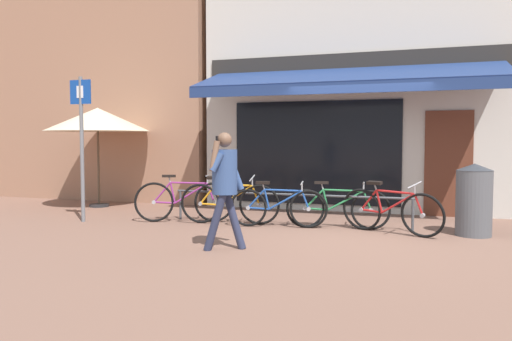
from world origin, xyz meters
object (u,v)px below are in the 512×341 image
Objects in this scene: bicycle_green at (337,207)px; parking_sign at (82,134)px; pedestrian_adult at (225,178)px; litter_bin at (474,200)px; bicycle_blue at (278,207)px; bicycle_purple at (184,201)px; bicycle_orange at (229,203)px; bicycle_red at (390,211)px; cafe_parasol at (98,120)px.

bicycle_green is 4.83m from parking_sign.
pedestrian_adult is 4.03m from litter_bin.
bicycle_blue is 3.86m from parking_sign.
bicycle_green is 2.56m from pedestrian_adult.
bicycle_green is 2.17m from litter_bin.
bicycle_purple is 2.24m from parking_sign.
bicycle_blue is 0.64× the size of parking_sign.
parking_sign reaches higher than bicycle_orange.
bicycle_red reaches higher than bicycle_blue.
bicycle_orange reaches higher than bicycle_red.
cafe_parasol is at bearing 154.19° from bicycle_blue.
pedestrian_adult is (1.61, -1.97, 0.60)m from bicycle_purple.
bicycle_purple is 1.00× the size of bicycle_green.
parking_sign reaches higher than cafe_parasol.
parking_sign is at bearing -28.97° from pedestrian_adult.
cafe_parasol is (-3.71, 1.31, 1.58)m from bicycle_orange.
litter_bin is at bearing -6.48° from bicycle_orange.
bicycle_red is (3.72, -0.05, -0.02)m from bicycle_purple.
bicycle_red is 2.91m from pedestrian_adult.
bicycle_red is at bearing 5.61° from parking_sign.
bicycle_red is at bearing -23.39° from bicycle_green.
parking_sign is at bearing -61.75° from cafe_parasol.
bicycle_orange is 1.11× the size of pedestrian_adult.
bicycle_orange is at bearing 12.25° from parking_sign.
parking_sign reaches higher than bicycle_green.
bicycle_red is 1.30m from litter_bin.
bicycle_orange is at bearing -159.10° from bicycle_red.
bicycle_blue is at bearing -158.96° from bicycle_red.
bicycle_blue is (0.91, -0.02, -0.03)m from bicycle_orange.
bicycle_blue is 1.04× the size of pedestrian_adult.
bicycle_blue is at bearing -102.97° from pedestrian_adult.
bicycle_orange is 2.81m from bicycle_red.
bicycle_blue is 1.48× the size of litter_bin.
pedestrian_adult is at bearing -115.86° from bicycle_red.
bicycle_red is at bearing -10.51° from bicycle_blue.
bicycle_blue is 2.05m from pedestrian_adult.
parking_sign is 2.18m from cafe_parasol.
bicycle_green is 0.93m from bicycle_red.
bicycle_red is (2.81, -0.04, -0.01)m from bicycle_orange.
cafe_parasol reaches higher than litter_bin.
bicycle_orange is 3.02m from parking_sign.
parking_sign is (-4.60, -0.79, 1.26)m from bicycle_green.
bicycle_purple is 2.83m from bicycle_green.
bicycle_blue is at bearing 8.92° from parking_sign.
pedestrian_adult is at bearing -22.10° from parking_sign.
bicycle_purple is at bearing -57.50° from pedestrian_adult.
bicycle_red is 6.84m from cafe_parasol.
bicycle_blue is 1.01× the size of bicycle_red.
litter_bin is at bearing -7.95° from cafe_parasol.
pedestrian_adult reaches higher than bicycle_purple.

